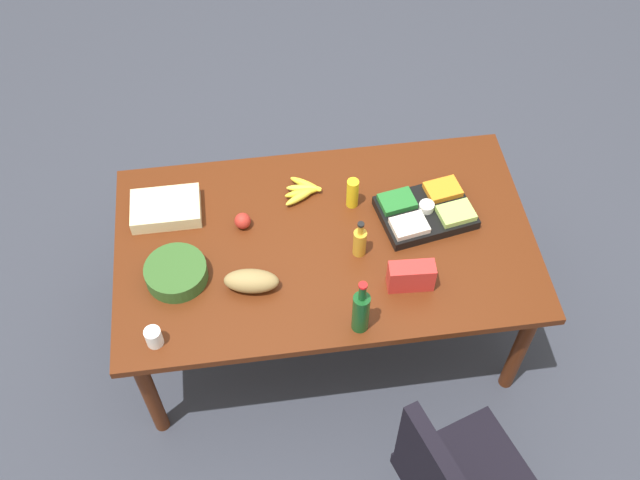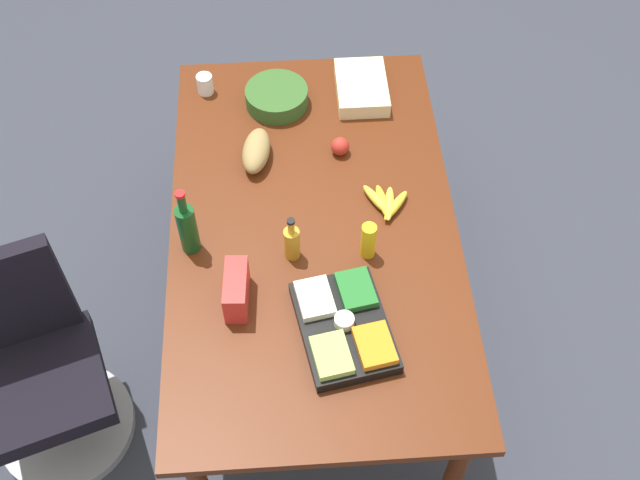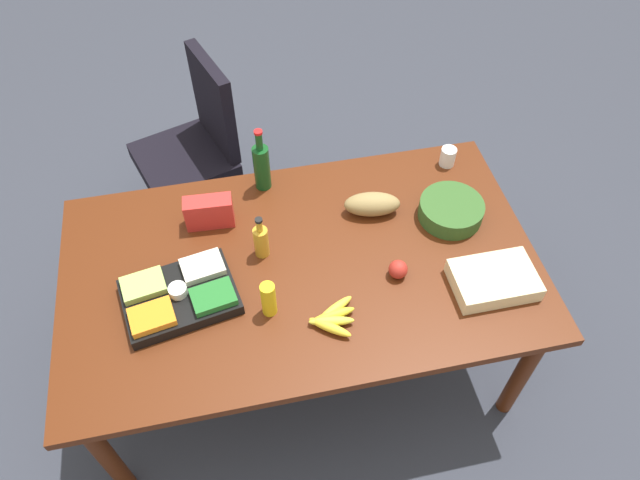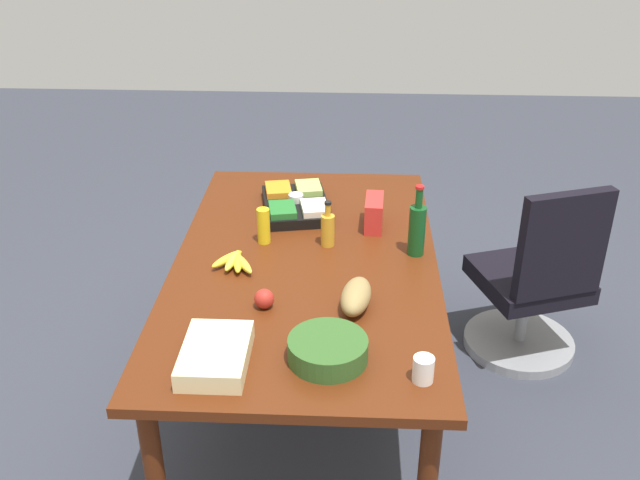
{
  "view_description": "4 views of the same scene",
  "coord_description": "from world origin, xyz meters",
  "px_view_note": "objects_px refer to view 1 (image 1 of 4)",
  "views": [
    {
      "loc": [
        0.3,
        2.03,
        3.49
      ],
      "look_at": [
        0.03,
        0.03,
        0.8
      ],
      "focal_mm": 42.03,
      "sensor_mm": 36.0,
      "label": 1
    },
    {
      "loc": [
        -1.84,
        0.1,
        3.13
      ],
      "look_at": [
        -0.11,
        -0.02,
        0.79
      ],
      "focal_mm": 43.62,
      "sensor_mm": 36.0,
      "label": 2
    },
    {
      "loc": [
        -0.22,
        -1.41,
        2.66
      ],
      "look_at": [
        0.09,
        0.03,
        0.84
      ],
      "focal_mm": 33.21,
      "sensor_mm": 36.0,
      "label": 3
    },
    {
      "loc": [
        2.63,
        0.19,
        2.25
      ],
      "look_at": [
        -0.11,
        0.06,
        0.78
      ],
      "focal_mm": 40.26,
      "sensor_mm": 36.0,
      "label": 4
    }
  ],
  "objects_px": {
    "conference_table": "(325,249)",
    "veggie_tray": "(426,211)",
    "banana_bunch": "(303,190)",
    "sheet_cake": "(166,209)",
    "mustard_bottle": "(353,193)",
    "dressing_bottle": "(360,242)",
    "wine_bottle": "(361,311)",
    "salad_bowl": "(176,273)",
    "apple_red": "(243,221)",
    "bread_loaf": "(251,281)",
    "paper_cup": "(154,337)",
    "chip_bag_red": "(411,276)"
  },
  "relations": [
    {
      "from": "paper_cup",
      "to": "apple_red",
      "type": "relative_size",
      "value": 1.18
    },
    {
      "from": "wine_bottle",
      "to": "salad_bowl",
      "type": "bearing_deg",
      "value": -24.75
    },
    {
      "from": "bread_loaf",
      "to": "banana_bunch",
      "type": "bearing_deg",
      "value": -119.63
    },
    {
      "from": "salad_bowl",
      "to": "wine_bottle",
      "type": "bearing_deg",
      "value": 155.25
    },
    {
      "from": "conference_table",
      "to": "paper_cup",
      "type": "height_order",
      "value": "paper_cup"
    },
    {
      "from": "dressing_bottle",
      "to": "conference_table",
      "type": "bearing_deg",
      "value": -31.93
    },
    {
      "from": "apple_red",
      "to": "dressing_bottle",
      "type": "height_order",
      "value": "dressing_bottle"
    },
    {
      "from": "veggie_tray",
      "to": "banana_bunch",
      "type": "height_order",
      "value": "veggie_tray"
    },
    {
      "from": "bread_loaf",
      "to": "veggie_tray",
      "type": "bearing_deg",
      "value": -160.81
    },
    {
      "from": "dressing_bottle",
      "to": "wine_bottle",
      "type": "bearing_deg",
      "value": 80.91
    },
    {
      "from": "wine_bottle",
      "to": "bread_loaf",
      "type": "height_order",
      "value": "wine_bottle"
    },
    {
      "from": "chip_bag_red",
      "to": "dressing_bottle",
      "type": "height_order",
      "value": "dressing_bottle"
    },
    {
      "from": "mustard_bottle",
      "to": "wine_bottle",
      "type": "bearing_deg",
      "value": 83.65
    },
    {
      "from": "mustard_bottle",
      "to": "banana_bunch",
      "type": "xyz_separation_m",
      "value": [
        0.22,
        -0.09,
        -0.06
      ]
    },
    {
      "from": "mustard_bottle",
      "to": "banana_bunch",
      "type": "distance_m",
      "value": 0.25
    },
    {
      "from": "dressing_bottle",
      "to": "sheet_cake",
      "type": "distance_m",
      "value": 0.92
    },
    {
      "from": "dressing_bottle",
      "to": "salad_bowl",
      "type": "bearing_deg",
      "value": 2.2
    },
    {
      "from": "conference_table",
      "to": "veggie_tray",
      "type": "distance_m",
      "value": 0.5
    },
    {
      "from": "banana_bunch",
      "to": "chip_bag_red",
      "type": "bearing_deg",
      "value": 124.4
    },
    {
      "from": "veggie_tray",
      "to": "sheet_cake",
      "type": "height_order",
      "value": "veggie_tray"
    },
    {
      "from": "paper_cup",
      "to": "sheet_cake",
      "type": "relative_size",
      "value": 0.28
    },
    {
      "from": "conference_table",
      "to": "apple_red",
      "type": "relative_size",
      "value": 25.15
    },
    {
      "from": "paper_cup",
      "to": "chip_bag_red",
      "type": "bearing_deg",
      "value": -172.82
    },
    {
      "from": "wine_bottle",
      "to": "apple_red",
      "type": "xyz_separation_m",
      "value": [
        0.45,
        -0.6,
        -0.08
      ]
    },
    {
      "from": "veggie_tray",
      "to": "banana_bunch",
      "type": "xyz_separation_m",
      "value": [
        0.55,
        -0.21,
        -0.01
      ]
    },
    {
      "from": "chip_bag_red",
      "to": "sheet_cake",
      "type": "relative_size",
      "value": 0.62
    },
    {
      "from": "apple_red",
      "to": "salad_bowl",
      "type": "height_order",
      "value": "salad_bowl"
    },
    {
      "from": "chip_bag_red",
      "to": "apple_red",
      "type": "distance_m",
      "value": 0.82
    },
    {
      "from": "mustard_bottle",
      "to": "sheet_cake",
      "type": "xyz_separation_m",
      "value": [
        0.87,
        -0.06,
        -0.05
      ]
    },
    {
      "from": "bread_loaf",
      "to": "paper_cup",
      "type": "bearing_deg",
      "value": 27.58
    },
    {
      "from": "chip_bag_red",
      "to": "salad_bowl",
      "type": "bearing_deg",
      "value": -9.79
    },
    {
      "from": "dressing_bottle",
      "to": "apple_red",
      "type": "bearing_deg",
      "value": -23.46
    },
    {
      "from": "apple_red",
      "to": "banana_bunch",
      "type": "bearing_deg",
      "value": -152.4
    },
    {
      "from": "chip_bag_red",
      "to": "banana_bunch",
      "type": "bearing_deg",
      "value": -55.6
    },
    {
      "from": "apple_red",
      "to": "bread_loaf",
      "type": "distance_m",
      "value": 0.35
    },
    {
      "from": "bread_loaf",
      "to": "mustard_bottle",
      "type": "bearing_deg",
      "value": -141.23
    },
    {
      "from": "salad_bowl",
      "to": "banana_bunch",
      "type": "xyz_separation_m",
      "value": [
        -0.61,
        -0.41,
        -0.02
      ]
    },
    {
      "from": "chip_bag_red",
      "to": "dressing_bottle",
      "type": "xyz_separation_m",
      "value": [
        0.19,
        -0.2,
        0.01
      ]
    },
    {
      "from": "paper_cup",
      "to": "apple_red",
      "type": "xyz_separation_m",
      "value": [
        -0.41,
        -0.56,
        -0.01
      ]
    },
    {
      "from": "veggie_tray",
      "to": "banana_bunch",
      "type": "bearing_deg",
      "value": -21.05
    },
    {
      "from": "apple_red",
      "to": "mustard_bottle",
      "type": "xyz_separation_m",
      "value": [
        -0.52,
        -0.06,
        0.04
      ]
    },
    {
      "from": "sheet_cake",
      "to": "mustard_bottle",
      "type": "bearing_deg",
      "value": 175.97
    },
    {
      "from": "wine_bottle",
      "to": "bread_loaf",
      "type": "bearing_deg",
      "value": -30.47
    },
    {
      "from": "mustard_bottle",
      "to": "dressing_bottle",
      "type": "distance_m",
      "value": 0.28
    },
    {
      "from": "apple_red",
      "to": "mustard_bottle",
      "type": "relative_size",
      "value": 0.47
    },
    {
      "from": "chip_bag_red",
      "to": "bread_loaf",
      "type": "bearing_deg",
      "value": -6.67
    },
    {
      "from": "dressing_bottle",
      "to": "mustard_bottle",
      "type": "bearing_deg",
      "value": -92.63
    },
    {
      "from": "wine_bottle",
      "to": "bread_loaf",
      "type": "xyz_separation_m",
      "value": [
        0.43,
        -0.25,
        -0.07
      ]
    },
    {
      "from": "paper_cup",
      "to": "sheet_cake",
      "type": "xyz_separation_m",
      "value": [
        -0.06,
        -0.69,
        -0.01
      ]
    },
    {
      "from": "conference_table",
      "to": "paper_cup",
      "type": "xyz_separation_m",
      "value": [
        0.77,
        0.43,
        0.12
      ]
    }
  ]
}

